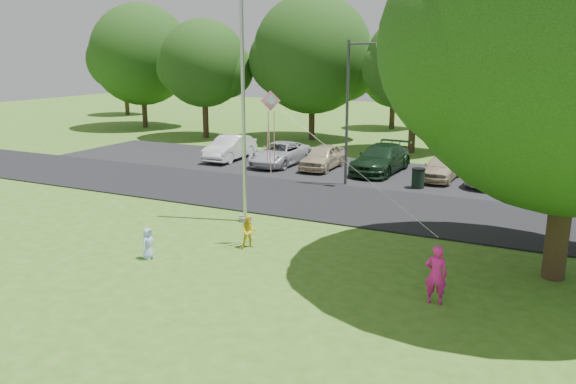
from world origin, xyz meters
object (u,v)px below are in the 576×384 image
at_px(trash_can, 418,179).
at_px(child_yellow, 249,232).
at_px(child_blue, 148,244).
at_px(flagpole, 243,111).
at_px(woman, 436,274).
at_px(street_lamp, 353,100).
at_px(kite, 274,117).

relative_size(trash_can, child_yellow, 0.91).
bearing_deg(child_blue, flagpole, -10.60).
xyz_separation_m(trash_can, woman, (3.29, -12.16, 0.27)).
height_order(street_lamp, kite, street_lamp).
xyz_separation_m(woman, child_yellow, (-6.33, 1.59, -0.23)).
height_order(street_lamp, woman, street_lamp).
bearing_deg(child_blue, trash_can, -25.43).
distance_m(street_lamp, kite, 9.44).
bearing_deg(street_lamp, trash_can, 13.57).
xyz_separation_m(street_lamp, kite, (0.73, -9.41, 0.19)).
distance_m(street_lamp, child_blue, 12.81).
relative_size(child_blue, kite, 0.16).
distance_m(flagpole, kite, 3.19).
distance_m(trash_can, kite, 11.08).
height_order(child_yellow, kite, kite).
relative_size(trash_can, woman, 0.65).
bearing_deg(kite, street_lamp, 62.50).
bearing_deg(street_lamp, woman, -60.95).
bearing_deg(flagpole, woman, -27.56).
bearing_deg(woman, trash_can, -84.12).
bearing_deg(child_yellow, street_lamp, 53.70).
height_order(street_lamp, child_yellow, street_lamp).
relative_size(woman, kite, 0.26).
bearing_deg(trash_can, kite, -102.93).
relative_size(street_lamp, child_blue, 6.90).
relative_size(woman, child_yellow, 1.41).
relative_size(flagpole, woman, 6.48).
relative_size(street_lamp, trash_can, 6.81).
xyz_separation_m(child_blue, kite, (3.00, 2.67, 3.79)).
distance_m(flagpole, trash_can, 9.96).
distance_m(child_yellow, kite, 3.82).
distance_m(child_blue, kite, 5.52).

